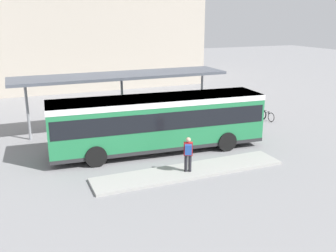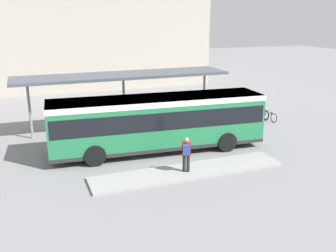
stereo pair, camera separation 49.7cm
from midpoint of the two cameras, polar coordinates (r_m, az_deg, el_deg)
The scene contains 10 objects.
ground_plane at distance 20.89m, azimuth -2.16°, elevation -3.77°, with size 120.00×120.00×0.00m, color gray.
curb_island at distance 18.11m, azimuth 2.56°, elevation -6.84°, with size 9.47×1.80×0.12m.
city_bus at distance 20.35m, azimuth -2.19°, elevation 0.94°, with size 11.78×3.37×3.04m.
pedestrian_waiting at distance 17.50m, azimuth 2.27°, elevation -4.05°, with size 0.50×0.53×1.69m.
bicycle_black at distance 27.71m, azimuth 14.34°, elevation 1.55°, with size 0.48×1.56×0.67m.
bicycle_red at distance 28.14m, azimuth 12.95°, elevation 1.97°, with size 0.48×1.78×0.78m.
bicycle_yellow at distance 28.96m, azimuth 12.66°, elevation 2.40°, with size 0.48×1.80×0.77m.
station_shelter at distance 24.29m, azimuth -7.70°, elevation 7.49°, with size 13.68×3.02×3.65m.
potted_planter_near_shelter at distance 21.52m, azimuth -14.93°, elevation -1.52°, with size 1.00×1.00×1.51m.
potted_planter_far_side at distance 23.71m, azimuth 3.03°, elevation 0.40°, with size 0.83×0.83×1.29m.
Camera 1 is at (-7.02, -18.30, 7.21)m, focal length 40.00 mm.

